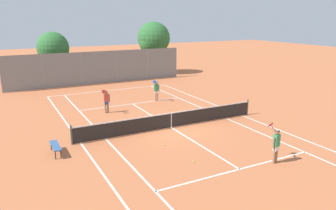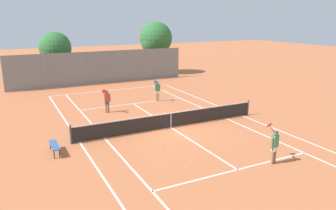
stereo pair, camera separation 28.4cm
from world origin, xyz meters
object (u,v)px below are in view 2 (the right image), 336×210
at_px(loose_tennis_ball_3, 163,145).
at_px(tree_behind_left, 54,49).
at_px(loose_tennis_ball_4, 216,112).
at_px(courtside_bench, 54,146).
at_px(player_far_right, 157,90).
at_px(tennis_net, 171,120).
at_px(tree_behind_right, 155,39).
at_px(loose_tennis_ball_0, 75,113).
at_px(loose_tennis_ball_1, 116,129).
at_px(player_far_left, 107,100).
at_px(player_near_side, 274,144).
at_px(loose_tennis_ball_2, 191,162).

height_order(loose_tennis_ball_3, tree_behind_left, tree_behind_left).
bearing_deg(loose_tennis_ball_4, courtside_bench, -168.30).
xyz_separation_m(player_far_right, courtside_bench, (-8.97, -7.27, -0.52)).
height_order(tennis_net, tree_behind_left, tree_behind_left).
relative_size(loose_tennis_ball_4, tree_behind_right, 0.01).
height_order(loose_tennis_ball_0, tree_behind_right, tree_behind_right).
distance_m(courtside_bench, tree_behind_left, 19.48).
distance_m(tennis_net, loose_tennis_ball_4, 4.59).
distance_m(courtside_bench, tree_behind_right, 24.42).
relative_size(player_far_right, loose_tennis_ball_0, 26.88).
relative_size(loose_tennis_ball_1, tree_behind_left, 0.01).
relative_size(loose_tennis_ball_4, courtside_bench, 0.04).
relative_size(loose_tennis_ball_3, courtside_bench, 0.04).
bearing_deg(player_far_right, player_far_left, -162.28).
bearing_deg(loose_tennis_ball_1, tree_behind_right, 58.54).
relative_size(player_near_side, tree_behind_left, 0.35).
height_order(courtside_bench, tree_behind_right, tree_behind_right).
bearing_deg(loose_tennis_ball_0, player_near_side, -62.22).
bearing_deg(tree_behind_left, tree_behind_right, 1.95).
bearing_deg(loose_tennis_ball_4, loose_tennis_ball_0, 154.49).
bearing_deg(loose_tennis_ball_3, player_far_left, 96.48).
bearing_deg(player_far_left, tennis_net, -63.07).
distance_m(player_far_left, tree_behind_right, 17.14).
bearing_deg(courtside_bench, tennis_net, 7.27).
xyz_separation_m(player_near_side, loose_tennis_ball_4, (2.45, 8.05, -0.89)).
xyz_separation_m(loose_tennis_ball_0, tree_behind_left, (0.74, 12.41, 3.42)).
height_order(loose_tennis_ball_1, loose_tennis_ball_4, same).
distance_m(player_near_side, player_far_left, 12.33).
distance_m(player_near_side, loose_tennis_ball_3, 5.59).
relative_size(courtside_bench, tree_behind_left, 0.29).
distance_m(loose_tennis_ball_2, courtside_bench, 6.77).
bearing_deg(loose_tennis_ball_2, player_far_left, 96.32).
height_order(player_near_side, player_far_left, same).
bearing_deg(loose_tennis_ball_0, loose_tennis_ball_4, -25.51).
height_order(player_far_right, tree_behind_right, tree_behind_right).
bearing_deg(player_far_left, player_far_right, 17.72).
bearing_deg(loose_tennis_ball_3, tennis_net, 54.85).
distance_m(loose_tennis_ball_1, loose_tennis_ball_4, 7.44).
bearing_deg(tree_behind_left, player_far_left, -84.10).
distance_m(player_far_right, tree_behind_right, 13.63).
bearing_deg(loose_tennis_ball_4, player_near_side, -106.94).
xyz_separation_m(player_far_left, loose_tennis_ball_0, (-2.11, 0.78, -0.89)).
relative_size(loose_tennis_ball_3, loose_tennis_ball_4, 1.00).
bearing_deg(loose_tennis_ball_2, player_far_right, 72.72).
distance_m(player_far_right, loose_tennis_ball_3, 9.57).
height_order(loose_tennis_ball_3, courtside_bench, courtside_bench).
bearing_deg(loose_tennis_ball_1, player_far_right, 45.11).
bearing_deg(tree_behind_left, loose_tennis_ball_0, -93.42).
bearing_deg(player_far_right, loose_tennis_ball_0, -174.22).
bearing_deg(player_near_side, loose_tennis_ball_4, 73.06).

